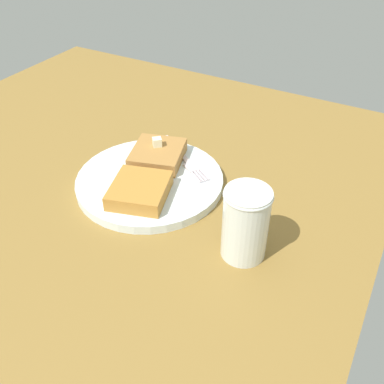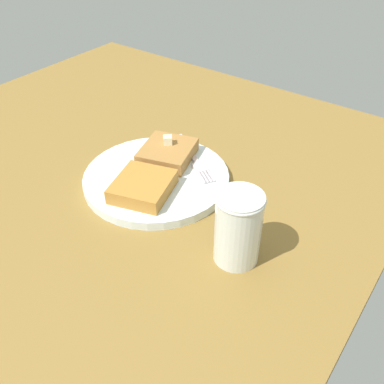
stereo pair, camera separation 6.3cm
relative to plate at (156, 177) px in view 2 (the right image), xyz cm
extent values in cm
cube|color=olive|center=(0.72, -9.49, -1.87)|extent=(92.73, 92.73, 1.99)
cylinder|color=white|center=(0.00, 0.00, -0.12)|extent=(24.32, 24.32, 1.50)
torus|color=gray|center=(0.00, 0.00, 0.23)|extent=(24.32, 24.32, 0.80)
cube|color=#A77439|center=(-4.93, -1.51, 1.81)|extent=(11.24, 10.73, 2.37)
cube|color=#B67A30|center=(4.93, 1.51, 1.81)|extent=(11.24, 10.73, 2.37)
cube|color=#F2EEC8|center=(-5.74, -2.04, 3.75)|extent=(2.01, 2.02, 1.50)
cube|color=silver|center=(-9.42, -0.44, 0.81)|extent=(6.42, 8.74, 0.36)
cube|color=silver|center=(-5.79, 4.83, 0.81)|extent=(3.40, 3.55, 0.36)
cube|color=silver|center=(-4.76, 7.77, 0.81)|extent=(2.08, 2.82, 0.36)
cube|color=silver|center=(-4.31, 7.46, 0.81)|extent=(2.08, 2.82, 0.36)
cube|color=silver|center=(-3.86, 7.15, 0.81)|extent=(2.08, 2.82, 0.36)
cube|color=silver|center=(-3.41, 6.83, 0.81)|extent=(2.08, 2.82, 0.36)
cylinder|color=#481C0B|center=(6.83, 19.82, 3.24)|extent=(5.67, 5.67, 8.22)
cylinder|color=silver|center=(6.83, 19.82, 4.42)|extent=(6.16, 6.16, 10.58)
torus|color=silver|center=(6.83, 19.82, 9.25)|extent=(6.41, 6.41, 0.50)
camera|label=1|loc=(46.61, 33.87, 42.18)|focal=40.00mm
camera|label=2|loc=(43.23, 39.14, 42.18)|focal=40.00mm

